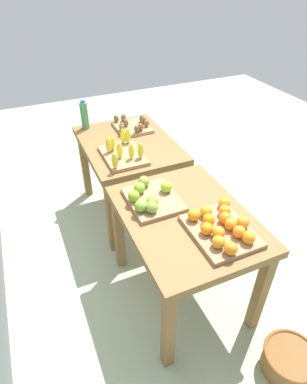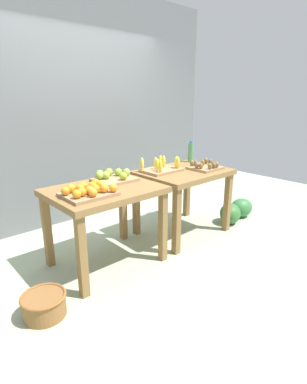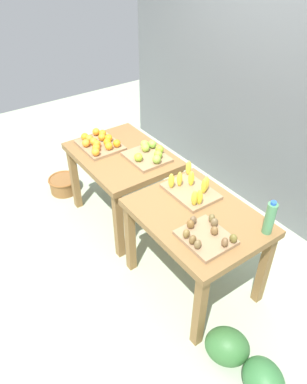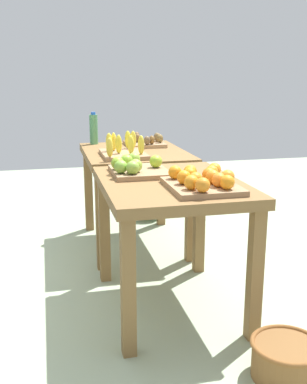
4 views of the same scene
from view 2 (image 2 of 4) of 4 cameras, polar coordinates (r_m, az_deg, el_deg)
name	(u,v)px [view 2 (image 2 of 4)]	position (r m, az deg, el deg)	size (l,w,h in m)	color
ground_plane	(149,245)	(3.54, -0.95, -9.97)	(8.00, 8.00, 0.00)	#A1B393
back_wall	(81,108)	(4.26, -13.51, 15.20)	(4.40, 0.12, 3.00)	slate
display_table_left	(105,200)	(2.97, -9.20, -1.47)	(1.04, 0.80, 0.80)	brown
display_table_right	(183,180)	(3.66, 5.62, 2.28)	(1.04, 0.80, 0.80)	brown
orange_bin	(89,191)	(2.71, -12.10, 0.20)	(0.46, 0.37, 0.11)	#9A7753
apple_bin	(113,177)	(3.17, -7.58, 2.83)	(0.41, 0.36, 0.11)	#9A7753
banana_crate	(162,168)	(3.55, 1.53, 4.61)	(0.44, 0.32, 0.17)	#9A7753
kiwi_bin	(205,166)	(3.72, 9.68, 4.77)	(0.37, 0.33, 0.10)	#9A7753
water_bottle	(191,152)	(4.11, 7.04, 7.47)	(0.07, 0.07, 0.28)	#4C8C59
watermelon_pile	(236,211)	(4.33, 15.22, -3.41)	(0.72, 0.41, 0.28)	#336F38
wicker_basket	(44,304)	(2.63, -19.90, -19.31)	(0.35, 0.35, 0.18)	brown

